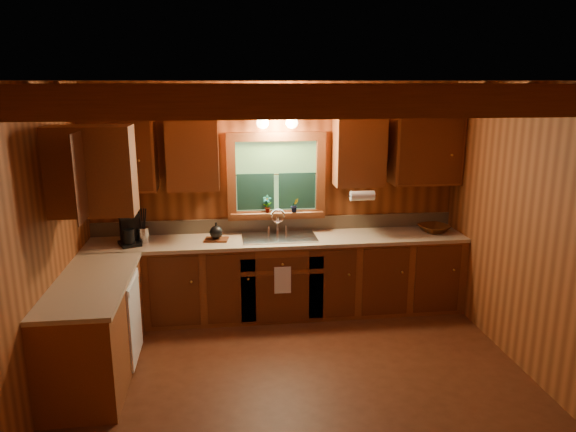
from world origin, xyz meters
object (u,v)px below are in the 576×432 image
at_px(coffee_maker, 129,229).
at_px(cutting_board, 216,240).
at_px(sink, 279,241).
at_px(wicker_basket, 434,228).

xyz_separation_m(coffee_maker, cutting_board, (0.92, 0.02, -0.16)).
bearing_deg(sink, wicker_basket, 0.06).
relative_size(sink, wicker_basket, 2.41).
height_order(sink, coffee_maker, coffee_maker).
distance_m(cutting_board, wicker_basket, 2.50).
bearing_deg(cutting_board, coffee_maker, -170.41).
bearing_deg(sink, coffee_maker, -178.12).
xyz_separation_m(sink, coffee_maker, (-1.61, -0.05, 0.22)).
height_order(coffee_maker, cutting_board, coffee_maker).
height_order(coffee_maker, wicker_basket, coffee_maker).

